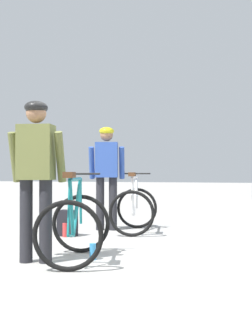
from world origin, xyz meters
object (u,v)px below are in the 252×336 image
(cyclist_near_in_blue, at_px, (107,168))
(cyclist_far_in_olive, at_px, (36,166))
(bicycle_far_teal, at_px, (75,225))
(water_bottle_near_the_bikes, at_px, (93,252))
(backpack_on_platform, at_px, (67,223))
(bicycle_near_white, at_px, (134,208))
(water_bottle_by_the_backpack, at_px, (65,230))

(cyclist_near_in_blue, xyz_separation_m, cyclist_far_in_olive, (0.20, -2.75, 0.00))
(bicycle_far_teal, xyz_separation_m, water_bottle_near_the_bikes, (0.16, 0.14, -0.31))
(bicycle_far_teal, xyz_separation_m, backpack_on_platform, (-0.91, 1.72, -0.20))
(bicycle_near_white, relative_size, backpack_on_platform, 2.98)
(cyclist_near_in_blue, bearing_deg, cyclist_far_in_olive, -85.83)
(bicycle_near_white, bearing_deg, cyclist_far_in_olive, -97.26)
(water_bottle_by_the_backpack, bearing_deg, bicycle_near_white, 43.72)
(bicycle_far_teal, distance_m, water_bottle_by_the_backpack, 1.88)
(backpack_on_platform, relative_size, water_bottle_near_the_bikes, 2.18)
(cyclist_near_in_blue, xyz_separation_m, backpack_on_platform, (-0.33, -0.85, -0.85))
(cyclist_near_in_blue, xyz_separation_m, bicycle_far_teal, (0.58, -2.57, -0.65))
(bicycle_far_teal, bearing_deg, cyclist_far_in_olive, -154.38)
(water_bottle_by_the_backpack, bearing_deg, water_bottle_near_the_bikes, -54.50)
(bicycle_far_teal, bearing_deg, backpack_on_platform, 117.97)
(bicycle_far_teal, bearing_deg, cyclist_near_in_blue, 102.77)
(water_bottle_by_the_backpack, bearing_deg, cyclist_near_in_blue, 71.15)
(bicycle_far_teal, bearing_deg, water_bottle_by_the_backpack, 119.12)
(water_bottle_near_the_bikes, xyz_separation_m, water_bottle_by_the_backpack, (-1.06, 1.49, 0.01))
(bicycle_far_teal, bearing_deg, water_bottle_near_the_bikes, 41.48)
(cyclist_far_in_olive, relative_size, water_bottle_by_the_backpack, 8.33)
(cyclist_far_in_olive, xyz_separation_m, water_bottle_by_the_backpack, (-0.52, 1.81, -0.95))
(cyclist_far_in_olive, distance_m, water_bottle_near_the_bikes, 1.15)
(backpack_on_platform, height_order, water_bottle_near_the_bikes, backpack_on_platform)
(cyclist_near_in_blue, relative_size, cyclist_far_in_olive, 1.00)
(bicycle_near_white, bearing_deg, bicycle_far_teal, -88.90)
(cyclist_far_in_olive, bearing_deg, bicycle_near_white, 82.74)
(water_bottle_near_the_bikes, bearing_deg, cyclist_far_in_olive, -149.18)
(bicycle_far_teal, bearing_deg, bicycle_near_white, 91.10)
(bicycle_near_white, distance_m, water_bottle_by_the_backpack, 1.22)
(bicycle_near_white, height_order, water_bottle_near_the_bikes, bicycle_near_white)
(cyclist_near_in_blue, xyz_separation_m, water_bottle_by_the_backpack, (-0.32, -0.94, -0.95))
(bicycle_far_teal, xyz_separation_m, water_bottle_by_the_backpack, (-0.90, 1.62, -0.30))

